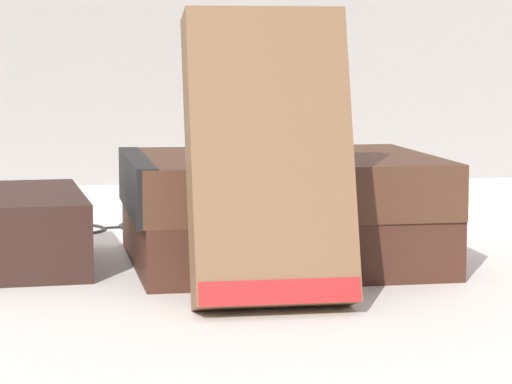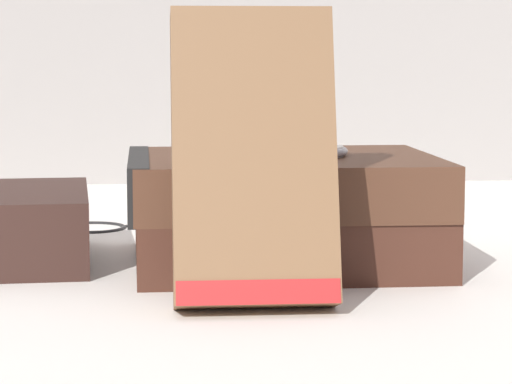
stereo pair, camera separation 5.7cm
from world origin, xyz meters
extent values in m
plane|color=white|center=(0.00, 0.00, 0.00)|extent=(3.00, 3.00, 0.00)
cube|color=#422319|center=(0.00, 0.03, 0.02)|extent=(0.18, 0.17, 0.03)
cube|color=olive|center=(-0.08, 0.03, 0.02)|extent=(0.01, 0.16, 0.04)
cube|color=#4C2D1E|center=(0.00, 0.03, 0.05)|extent=(0.18, 0.15, 0.03)
cube|color=black|center=(-0.09, 0.03, 0.05)|extent=(0.01, 0.15, 0.03)
cube|color=brown|center=(-0.03, -0.09, 0.08)|extent=(0.08, 0.07, 0.15)
cube|color=#B22323|center=(-0.03, -0.11, 0.01)|extent=(0.08, 0.03, 0.02)
cylinder|color=white|center=(0.01, 0.02, 0.07)|extent=(0.05, 0.05, 0.01)
torus|color=#B2B2B7|center=(0.01, 0.02, 0.07)|extent=(0.05, 0.05, 0.01)
sphere|color=#B2B2B7|center=(0.01, 0.05, 0.07)|extent=(0.01, 0.01, 0.01)
torus|color=black|center=(-0.12, 0.19, 0.00)|extent=(0.06, 0.06, 0.00)
torus|color=black|center=(-0.06, 0.20, 0.00)|extent=(0.06, 0.06, 0.00)
cylinder|color=black|center=(-0.09, 0.19, 0.00)|extent=(0.02, 0.01, 0.00)
camera|label=1|loc=(-0.14, -0.68, 0.13)|focal=85.00mm
camera|label=2|loc=(-0.08, -0.69, 0.13)|focal=85.00mm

